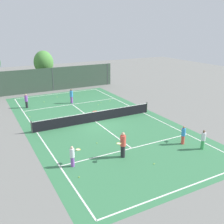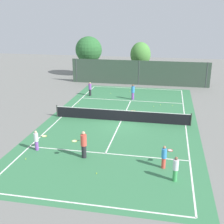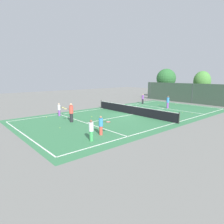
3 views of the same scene
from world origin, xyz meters
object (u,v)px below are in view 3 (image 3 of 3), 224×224
object	(u,v)px
tennis_ball_11	(168,115)
tennis_ball_10	(158,104)
player_3	(71,112)
tennis_ball_7	(127,105)
tennis_ball_8	(174,112)
player_5	(91,130)
player_4	(168,102)
ball_crate	(148,112)
tennis_ball_4	(140,114)
player_2	(59,109)
tennis_ball_5	(122,108)
player_1	(101,125)
player_0	(143,99)
tennis_ball_3	(46,117)
tennis_ball_9	(92,117)
tennis_ball_0	(60,128)
tennis_ball_2	(176,105)
tennis_ball_1	(192,114)
tennis_ball_6	(182,112)

from	to	relation	value
tennis_ball_11	tennis_ball_10	bearing A→B (deg)	132.42
player_3	tennis_ball_7	bearing A→B (deg)	109.01
tennis_ball_8	player_5	bearing A→B (deg)	-81.68
player_3	tennis_ball_11	bearing A→B (deg)	65.46
player_4	tennis_ball_7	bearing A→B (deg)	-153.90
ball_crate	tennis_ball_4	bearing A→B (deg)	-95.62
tennis_ball_8	tennis_ball_10	distance (m)	6.58
player_2	tennis_ball_5	size ratio (longest dim) A/B	21.63
player_1	player_0	bearing A→B (deg)	119.93
player_2	ball_crate	world-z (taller)	player_2
tennis_ball_7	ball_crate	bearing A→B (deg)	-22.36
tennis_ball_3	tennis_ball_8	xyz separation A→B (m)	(7.41, 12.95, 0.00)
tennis_ball_3	player_5	bearing A→B (deg)	-4.44
player_1	player_2	xyz separation A→B (m)	(-8.61, 0.82, -0.02)
player_3	tennis_ball_7	distance (m)	12.23
tennis_ball_7	player_4	bearing A→B (deg)	26.10
player_4	tennis_ball_3	size ratio (longest dim) A/B	25.37
tennis_ball_9	tennis_ball_10	bearing A→B (deg)	93.26
tennis_ball_4	tennis_ball_0	bearing A→B (deg)	-93.82
player_3	tennis_ball_10	distance (m)	16.07
player_1	player_5	bearing A→B (deg)	-64.17
player_4	ball_crate	distance (m)	5.20
tennis_ball_2	player_0	bearing A→B (deg)	-146.90
player_3	tennis_ball_2	xyz separation A→B (m)	(0.63, 17.56, -0.91)
player_0	tennis_ball_9	distance (m)	12.35
player_4	tennis_ball_11	world-z (taller)	player_4
ball_crate	tennis_ball_5	size ratio (longest dim) A/B	6.45
tennis_ball_7	tennis_ball_11	xyz separation A→B (m)	(8.37, -1.90, 0.00)
player_0	player_3	xyz separation A→B (m)	(3.60, -14.81, 0.14)
tennis_ball_3	tennis_ball_10	bearing A→B (deg)	82.58
player_3	player_5	distance (m)	6.04
player_0	player_2	xyz separation A→B (m)	(0.13, -14.35, -0.06)
tennis_ball_2	tennis_ball_11	world-z (taller)	same
player_0	tennis_ball_0	bearing A→B (deg)	-73.61
tennis_ball_3	tennis_ball_11	world-z (taller)	same
ball_crate	tennis_ball_0	world-z (taller)	ball_crate
ball_crate	tennis_ball_4	distance (m)	1.32
player_1	ball_crate	xyz separation A→B (m)	(-3.07, 9.41, -0.58)
ball_crate	tennis_ball_8	world-z (taller)	ball_crate
tennis_ball_7	tennis_ball_9	distance (m)	9.31
player_3	tennis_ball_1	size ratio (longest dim) A/B	27.87
tennis_ball_6	tennis_ball_8	distance (m)	0.95
tennis_ball_2	tennis_ball_7	bearing A→B (deg)	-127.38
player_3	ball_crate	size ratio (longest dim) A/B	4.32
player_3	tennis_ball_0	distance (m)	2.43
tennis_ball_4	tennis_ball_6	size ratio (longest dim) A/B	1.00
player_3	tennis_ball_10	xyz separation A→B (m)	(-1.41, 15.99, -0.91)
player_5	tennis_ball_5	bearing A→B (deg)	127.43
player_1	tennis_ball_10	distance (m)	17.62
player_2	tennis_ball_2	xyz separation A→B (m)	(4.10, 17.10, -0.71)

